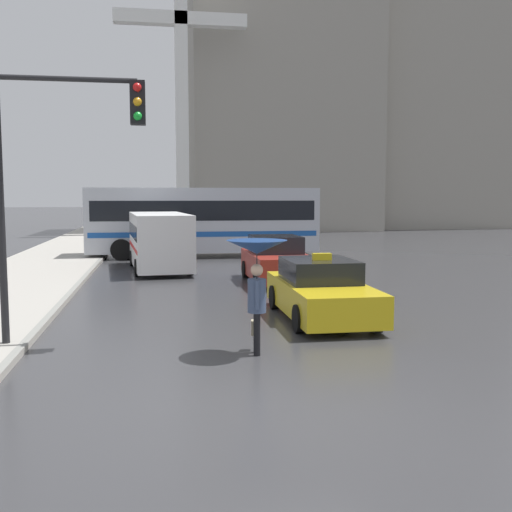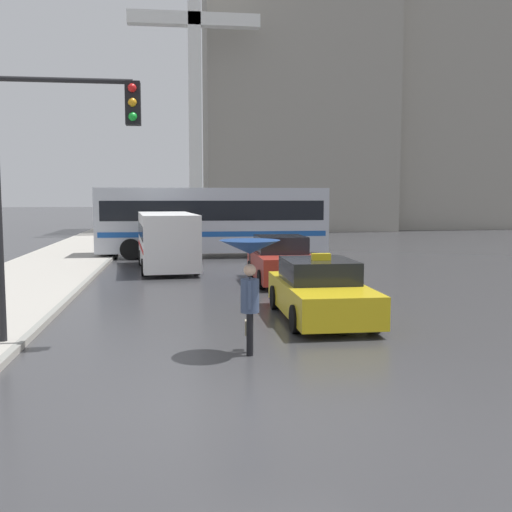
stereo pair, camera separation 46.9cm
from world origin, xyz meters
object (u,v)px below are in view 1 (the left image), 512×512
(pedestrian_with_umbrella, at_px, (257,262))
(traffic_light, at_px, (60,154))
(taxi, at_px, (321,291))
(sedan_red, at_px, (276,261))
(monument_cross, at_px, (181,66))
(city_bus, at_px, (203,219))
(ambulance_van, at_px, (159,239))

(pedestrian_with_umbrella, distance_m, traffic_light, 4.16)
(taxi, relative_size, pedestrian_with_umbrella, 2.10)
(sedan_red, bearing_deg, taxi, 89.03)
(sedan_red, relative_size, traffic_light, 0.78)
(sedan_red, distance_m, pedestrian_with_umbrella, 9.17)
(traffic_light, height_order, monument_cross, monument_cross)
(sedan_red, relative_size, monument_cross, 0.20)
(sedan_red, distance_m, city_bus, 9.19)
(pedestrian_with_umbrella, distance_m, monument_cross, 34.81)
(monument_cross, bearing_deg, city_bus, -88.83)
(taxi, relative_size, city_bus, 0.41)
(pedestrian_with_umbrella, xyz_separation_m, traffic_light, (-3.51, 1.05, 1.97))
(taxi, height_order, pedestrian_with_umbrella, pedestrian_with_umbrella)
(pedestrian_with_umbrella, xyz_separation_m, monument_cross, (0.04, 33.24, 10.33))
(sedan_red, distance_m, monument_cross, 26.95)
(taxi, distance_m, ambulance_van, 10.60)
(pedestrian_with_umbrella, bearing_deg, sedan_red, -5.25)
(sedan_red, height_order, traffic_light, traffic_light)
(ambulance_van, xyz_separation_m, monument_cross, (1.75, 20.39, 10.79))
(ambulance_van, xyz_separation_m, pedestrian_with_umbrella, (1.71, -12.85, 0.46))
(city_bus, relative_size, traffic_light, 2.02)
(traffic_light, bearing_deg, sedan_red, 54.27)
(ambulance_van, relative_size, monument_cross, 0.27)
(taxi, xyz_separation_m, monument_cross, (-1.97, 30.30, 11.38))
(city_bus, relative_size, pedestrian_with_umbrella, 5.14)
(taxi, bearing_deg, traffic_light, 18.93)
(traffic_light, distance_m, monument_cross, 33.46)
(taxi, height_order, monument_cross, monument_cross)
(pedestrian_with_umbrella, height_order, monument_cross, monument_cross)
(sedan_red, distance_m, traffic_light, 10.08)
(city_bus, relative_size, monument_cross, 0.51)
(ambulance_van, relative_size, city_bus, 0.54)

